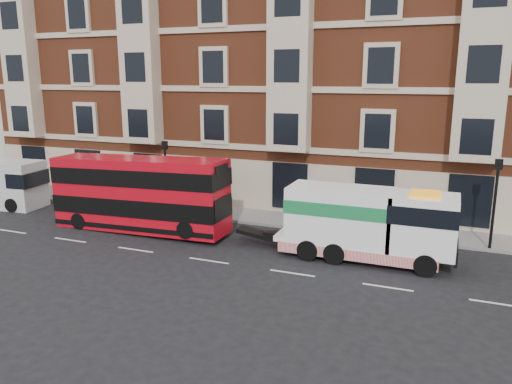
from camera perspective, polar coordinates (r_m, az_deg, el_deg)
ground at (r=23.13m, az=-5.40°, el=-7.83°), size 120.00×120.00×0.00m
sidewalk at (r=29.63m, az=1.20°, el=-2.92°), size 90.00×3.00×0.15m
victorian_terrace at (r=35.52m, az=6.49°, el=15.94°), size 45.00×12.00×20.40m
lamp_post_west at (r=30.50m, az=-10.28°, el=2.36°), size 0.35×0.15×4.35m
lamp_post_east at (r=26.06m, az=25.66°, el=-0.54°), size 0.35×0.15×4.35m
double_decker_bus at (r=27.54m, az=-13.18°, el=-0.09°), size 9.93×2.28×4.02m
tow_truck at (r=23.13m, az=12.30°, el=-3.49°), size 7.94×2.35×3.31m
pedestrian at (r=35.75m, az=-20.66°, el=0.66°), size 0.73×0.54×1.84m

